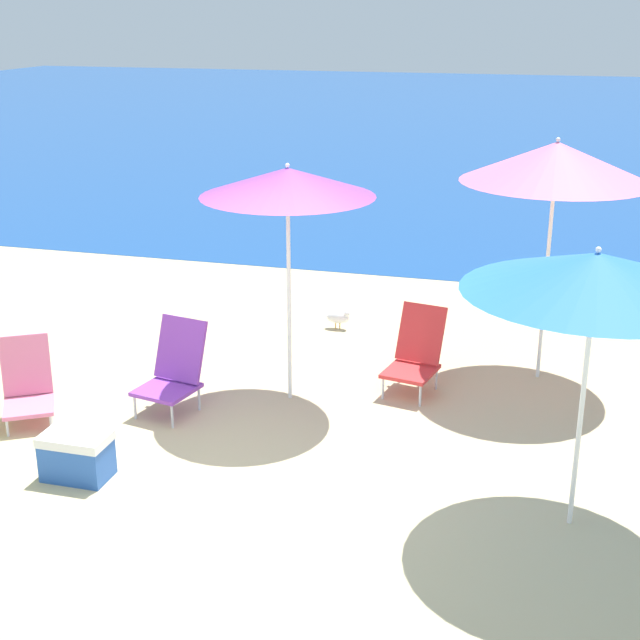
# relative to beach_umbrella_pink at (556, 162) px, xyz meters

# --- Properties ---
(ground_plane) EXTENTS (60.00, 60.00, 0.00)m
(ground_plane) POSITION_rel_beach_umbrella_pink_xyz_m (-2.34, -2.85, -2.15)
(ground_plane) COLOR #C6B284
(sea_water) EXTENTS (60.00, 40.00, 0.01)m
(sea_water) POSITION_rel_beach_umbrella_pink_xyz_m (-2.34, 23.06, -2.15)
(sea_water) COLOR #19478C
(sea_water) RESTS_ON ground
(beach_umbrella_pink) EXTENTS (1.77, 1.77, 2.38)m
(beach_umbrella_pink) POSITION_rel_beach_umbrella_pink_xyz_m (0.00, 0.00, 0.00)
(beach_umbrella_pink) COLOR white
(beach_umbrella_pink) RESTS_ON ground
(beach_umbrella_blue) EXTENTS (1.77, 1.77, 2.05)m
(beach_umbrella_blue) POSITION_rel_beach_umbrella_pink_xyz_m (0.34, -2.69, -0.28)
(beach_umbrella_blue) COLOR white
(beach_umbrella_blue) RESTS_ON ground
(beach_umbrella_purple) EXTENTS (1.56, 1.56, 2.23)m
(beach_umbrella_purple) POSITION_rel_beach_umbrella_pink_xyz_m (-2.24, -1.15, -0.09)
(beach_umbrella_purple) COLOR white
(beach_umbrella_purple) RESTS_ON ground
(beach_chair_purple) EXTENTS (0.59, 0.68, 0.84)m
(beach_chair_purple) POSITION_rel_beach_umbrella_pink_xyz_m (-3.18, -1.68, -1.75)
(beach_chair_purple) COLOR silver
(beach_chair_purple) RESTS_ON ground
(beach_chair_pink) EXTENTS (0.65, 0.70, 0.74)m
(beach_chair_pink) POSITION_rel_beach_umbrella_pink_xyz_m (-4.38, -2.20, -1.83)
(beach_chair_pink) COLOR silver
(beach_chair_pink) RESTS_ON ground
(beach_chair_red) EXTENTS (0.56, 0.71, 0.81)m
(beach_chair_red) POSITION_rel_beach_umbrella_pink_xyz_m (-1.14, -0.64, -1.77)
(beach_chair_red) COLOR silver
(beach_chair_red) RESTS_ON ground
(water_bottle) EXTENTS (0.09, 0.09, 0.20)m
(water_bottle) POSITION_rel_beach_umbrella_pink_xyz_m (-3.53, -0.69, -2.07)
(water_bottle) COLOR #4CB266
(water_bottle) RESTS_ON ground
(cooler_box) EXTENTS (0.53, 0.33, 0.38)m
(cooler_box) POSITION_rel_beach_umbrella_pink_xyz_m (-3.40, -3.05, -1.96)
(cooler_box) COLOR #2859B2
(cooler_box) RESTS_ON ground
(seagull) EXTENTS (0.27, 0.11, 0.23)m
(seagull) POSITION_rel_beach_umbrella_pink_xyz_m (-2.28, 0.83, -2.01)
(seagull) COLOR gold
(seagull) RESTS_ON ground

